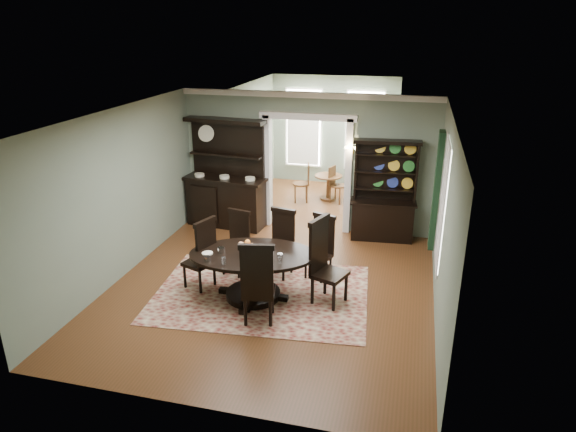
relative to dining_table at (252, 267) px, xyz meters
The scene contains 19 objects.
room 1.09m from the dining_table, 59.85° to the left, with size 5.51×6.01×3.01m.
parlor 5.93m from the dining_table, 87.95° to the left, with size 3.51×3.50×3.01m.
doorway_trim 3.48m from the dining_table, 86.39° to the left, with size 2.08×0.25×2.57m.
right_window 3.32m from the dining_table, 23.23° to the left, with size 0.15×1.47×2.12m.
wall_sconce 3.62m from the dining_table, 69.88° to the left, with size 0.27×0.21×0.21m.
rug 0.59m from the dining_table, 55.61° to the left, with size 3.58×2.56×0.01m, color maroon.
dining_table is the anchor object (origin of this frame).
centerpiece 0.32m from the dining_table, 139.39° to the right, with size 1.38×0.89×0.23m.
chair_far_left 1.04m from the dining_table, 122.76° to the left, with size 0.51×0.50×1.18m.
chair_far_mid 1.02m from the dining_table, 76.70° to the left, with size 0.53×0.51×1.24m.
chair_far_right 1.43m from the dining_table, 47.89° to the left, with size 0.55×0.53×1.17m.
chair_end_left 0.92m from the dining_table, behind, with size 0.59×0.60×1.30m.
chair_end_right 1.18m from the dining_table, ahead, with size 0.67×0.68×1.45m.
chair_near 0.84m from the dining_table, 66.49° to the right, with size 0.60×0.58×1.38m.
sideboard 3.43m from the dining_table, 117.46° to the left, with size 1.88×0.83×2.41m.
welsh_dresser 3.63m from the dining_table, 58.47° to the left, with size 1.40×0.61×2.12m.
parlor_table 5.31m from the dining_table, 86.28° to the left, with size 0.71×0.71×0.65m.
parlor_chair_left 5.02m from the dining_table, 92.72° to the left, with size 0.45×0.44×0.99m.
parlor_chair_right 5.20m from the dining_table, 83.87° to the left, with size 0.43×0.42×0.93m.
Camera 1 is at (2.21, -7.55, 4.37)m, focal length 32.00 mm.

